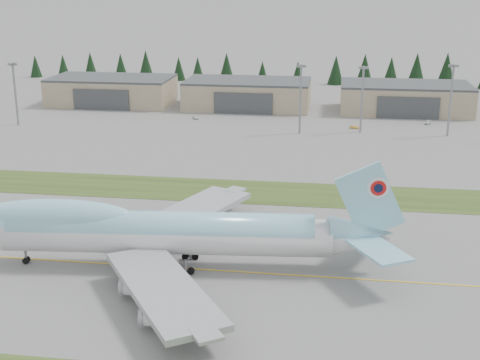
% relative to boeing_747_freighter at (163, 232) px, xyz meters
% --- Properties ---
extents(ground, '(7000.00, 7000.00, 0.00)m').
position_rel_boeing_747_freighter_xyz_m(ground, '(10.39, -0.50, -6.67)').
color(ground, '#626260').
rests_on(ground, ground).
extents(grass_strip_far, '(400.00, 18.00, 0.08)m').
position_rel_boeing_747_freighter_xyz_m(grass_strip_far, '(10.39, 44.50, -6.67)').
color(grass_strip_far, '#2E4117').
rests_on(grass_strip_far, ground).
extents(taxiway_line_main, '(400.00, 0.40, 0.02)m').
position_rel_boeing_747_freighter_xyz_m(taxiway_line_main, '(10.39, -0.50, -6.67)').
color(taxiway_line_main, yellow).
rests_on(taxiway_line_main, ground).
extents(boeing_747_freighter, '(76.90, 66.10, 20.24)m').
position_rel_boeing_747_freighter_xyz_m(boeing_747_freighter, '(0.00, 0.00, 0.00)').
color(boeing_747_freighter, silver).
rests_on(boeing_747_freighter, ground).
extents(hangar_left, '(48.00, 26.60, 10.80)m').
position_rel_boeing_747_freighter_xyz_m(hangar_left, '(-59.61, 149.40, -1.28)').
color(hangar_left, gray).
rests_on(hangar_left, ground).
extents(hangar_center, '(48.00, 26.60, 10.80)m').
position_rel_boeing_747_freighter_xyz_m(hangar_center, '(-4.61, 149.40, -1.28)').
color(hangar_center, gray).
rests_on(hangar_center, ground).
extents(hangar_right, '(48.00, 26.60, 10.80)m').
position_rel_boeing_747_freighter_xyz_m(hangar_right, '(55.39, 149.40, -1.28)').
color(hangar_right, gray).
rests_on(hangar_right, ground).
extents(floodlight_masts, '(191.38, 9.12, 24.81)m').
position_rel_boeing_747_freighter_xyz_m(floodlight_masts, '(41.76, 109.42, 9.28)').
color(floodlight_masts, gray).
rests_on(floodlight_masts, ground).
extents(service_vehicle_a, '(2.76, 3.37, 1.08)m').
position_rel_boeing_747_freighter_xyz_m(service_vehicle_a, '(-20.43, 125.06, -6.67)').
color(service_vehicle_a, silver).
rests_on(service_vehicle_a, ground).
extents(service_vehicle_b, '(3.36, 1.93, 1.05)m').
position_rel_boeing_747_freighter_xyz_m(service_vehicle_b, '(36.08, 117.67, -6.67)').
color(service_vehicle_b, gold).
rests_on(service_vehicle_b, ground).
extents(service_vehicle_c, '(2.72, 4.20, 1.13)m').
position_rel_boeing_747_freighter_xyz_m(service_vehicle_c, '(61.71, 128.56, -6.67)').
color(service_vehicle_c, silver).
rests_on(service_vehicle_c, ground).
extents(conifer_belt, '(269.79, 15.19, 16.43)m').
position_rel_boeing_747_freighter_xyz_m(conifer_belt, '(24.06, 211.94, 0.30)').
color(conifer_belt, black).
rests_on(conifer_belt, ground).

